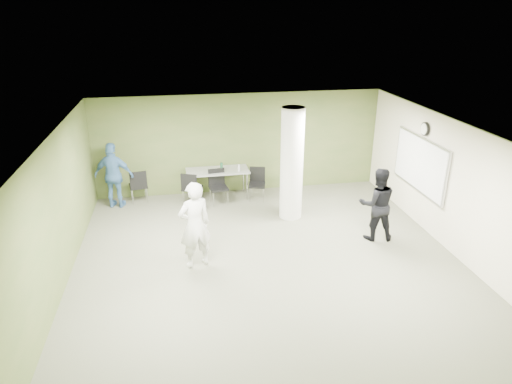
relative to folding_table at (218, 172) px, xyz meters
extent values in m
plane|color=#565845|center=(0.68, -3.55, -0.76)|extent=(8.00, 8.00, 0.00)
plane|color=white|center=(0.68, -3.55, 2.04)|extent=(8.00, 8.00, 0.00)
cube|color=#465C2B|center=(0.68, 0.45, 0.64)|extent=(8.00, 2.80, 0.02)
cube|color=#465C2B|center=(-3.32, -3.55, 0.64)|extent=(0.02, 8.00, 2.80)
cube|color=beige|center=(4.68, -3.55, 0.64)|extent=(0.02, 8.00, 2.80)
cylinder|color=silver|center=(1.68, -1.55, 0.64)|extent=(0.56, 0.56, 2.80)
cube|color=silver|center=(4.61, -2.35, 0.74)|extent=(0.04, 2.30, 1.30)
cube|color=white|center=(4.58, -2.35, 0.74)|extent=(0.02, 2.20, 1.20)
cylinder|color=black|center=(4.61, -2.35, 1.59)|extent=(0.05, 0.32, 0.32)
cylinder|color=white|center=(4.58, -2.35, 1.59)|extent=(0.02, 0.26, 0.26)
cube|color=gray|center=(-0.01, 0.00, 0.03)|extent=(1.72, 0.78, 0.04)
cylinder|color=silver|center=(-0.77, -0.31, -0.38)|extent=(0.04, 0.04, 0.77)
cylinder|color=silver|center=(0.77, -0.28, -0.38)|extent=(0.04, 0.04, 0.77)
cylinder|color=silver|center=(-0.78, 0.29, -0.38)|extent=(0.04, 0.04, 0.77)
cylinder|color=silver|center=(0.76, 0.32, -0.38)|extent=(0.04, 0.04, 0.77)
cylinder|color=#17452A|center=(0.09, -0.14, 0.17)|extent=(0.07, 0.07, 0.25)
cylinder|color=#B2B2B7|center=(0.56, -0.18, 0.14)|extent=(0.06, 0.06, 0.18)
cylinder|color=#4C4C4C|center=(-0.60, -0.77, -0.60)|extent=(0.28, 0.28, 0.32)
cube|color=black|center=(-2.16, 0.10, -0.31)|extent=(0.54, 0.54, 0.05)
cube|color=black|center=(-2.12, -0.10, -0.06)|extent=(0.44, 0.12, 0.45)
cylinder|color=silver|center=(-2.01, 0.33, -0.55)|extent=(0.02, 0.02, 0.43)
cylinder|color=silver|center=(-2.38, 0.26, -0.55)|extent=(0.02, 0.02, 0.43)
cylinder|color=silver|center=(-1.94, -0.05, -0.55)|extent=(0.02, 0.02, 0.43)
cylinder|color=silver|center=(-2.32, -0.12, -0.55)|extent=(0.02, 0.02, 0.43)
cube|color=black|center=(-0.73, -0.30, -0.32)|extent=(0.60, 0.60, 0.05)
cube|color=black|center=(-0.81, -0.49, -0.07)|extent=(0.42, 0.20, 0.45)
cylinder|color=silver|center=(-0.49, -0.20, -0.55)|extent=(0.02, 0.02, 0.43)
cylinder|color=silver|center=(-0.83, -0.05, -0.55)|extent=(0.02, 0.02, 0.43)
cylinder|color=silver|center=(-0.63, -0.54, -0.55)|extent=(0.02, 0.02, 0.43)
cylinder|color=silver|center=(-0.98, -0.40, -0.55)|extent=(0.02, 0.02, 0.43)
cube|color=black|center=(-0.03, -0.43, -0.31)|extent=(0.53, 0.53, 0.05)
cube|color=black|center=(-0.06, -0.22, -0.05)|extent=(0.45, 0.10, 0.46)
cylinder|color=silver|center=(-0.19, -0.65, -0.54)|extent=(0.02, 0.02, 0.44)
cylinder|color=silver|center=(0.19, -0.60, -0.54)|extent=(0.02, 0.02, 0.44)
cylinder|color=silver|center=(-0.25, -0.27, -0.54)|extent=(0.02, 0.02, 0.44)
cylinder|color=silver|center=(0.13, -0.22, -0.54)|extent=(0.02, 0.02, 0.44)
cube|color=black|center=(1.03, -0.34, -0.33)|extent=(0.53, 0.53, 0.05)
cube|color=black|center=(1.08, -0.14, -0.09)|extent=(0.42, 0.14, 0.43)
cylinder|color=silver|center=(0.81, -0.47, -0.55)|extent=(0.02, 0.02, 0.41)
cylinder|color=silver|center=(1.17, -0.56, -0.55)|extent=(0.02, 0.02, 0.41)
cylinder|color=silver|center=(0.90, -0.12, -0.55)|extent=(0.02, 0.02, 0.41)
cylinder|color=silver|center=(1.25, -0.20, -0.55)|extent=(0.02, 0.02, 0.41)
imported|color=silver|center=(-0.80, -3.52, 0.16)|extent=(0.78, 0.63, 1.84)
imported|color=black|center=(3.29, -3.03, 0.09)|extent=(0.92, 0.76, 1.70)
imported|color=teal|center=(-2.72, -0.15, 0.12)|extent=(1.10, 0.67, 1.76)
camera|label=1|loc=(-1.02, -11.77, 4.22)|focal=32.00mm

